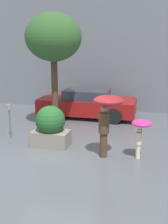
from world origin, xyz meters
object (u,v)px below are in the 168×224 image
object	(u,v)px
planter_box	(51,126)
person_adult	(107,110)
person_child	(141,128)
parked_car_near	(87,104)
street_tree	(53,38)
parking_meter	(9,114)

from	to	relation	value
planter_box	person_adult	world-z (taller)	person_adult
person_child	parked_car_near	size ratio (longest dim) A/B	0.27
person_adult	parked_car_near	world-z (taller)	person_adult
street_tree	parking_meter	xyz separation A→B (m)	(-1.12, -1.67, -2.64)
planter_box	parking_meter	world-z (taller)	planter_box
person_adult	street_tree	world-z (taller)	street_tree
parked_car_near	street_tree	bearing A→B (deg)	155.79
planter_box	street_tree	world-z (taller)	street_tree
planter_box	parked_car_near	xyz separation A→B (m)	(0.26, 3.98, -0.06)
person_adult	street_tree	bearing A→B (deg)	155.02
parked_car_near	street_tree	world-z (taller)	street_tree
parked_car_near	person_child	bearing A→B (deg)	-149.16
planter_box	parked_car_near	size ratio (longest dim) A/B	0.31
person_child	street_tree	distance (m)	4.99
planter_box	person_adult	distance (m)	2.20
street_tree	person_child	bearing A→B (deg)	-33.33
person_adult	parked_car_near	bearing A→B (deg)	130.31
planter_box	person_adult	xyz separation A→B (m)	(1.99, -0.49, 0.80)
person_adult	person_child	xyz separation A→B (m)	(0.99, 0.15, -0.51)
street_tree	parking_meter	distance (m)	3.32
person_child	street_tree	size ratio (longest dim) A/B	0.27
planter_box	parked_car_near	world-z (taller)	planter_box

